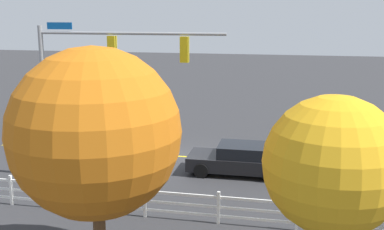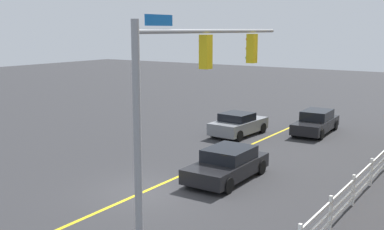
# 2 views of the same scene
# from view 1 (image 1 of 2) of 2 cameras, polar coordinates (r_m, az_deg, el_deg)

# --- Properties ---
(ground_plane) EXTENTS (120.00, 120.00, 0.00)m
(ground_plane) POSITION_cam_1_polar(r_m,az_deg,el_deg) (23.59, -1.33, -5.04)
(ground_plane) COLOR #2D2D30
(lane_center_stripe) EXTENTS (28.00, 0.16, 0.01)m
(lane_center_stripe) POSITION_cam_1_polar(r_m,az_deg,el_deg) (23.03, 8.45, -5.60)
(lane_center_stripe) COLOR gold
(lane_center_stripe) RESTS_ON ground_plane
(signal_assembly) EXTENTS (7.87, 0.37, 6.64)m
(signal_assembly) POSITION_cam_1_polar(r_m,az_deg,el_deg) (19.73, -11.59, 5.30)
(signal_assembly) COLOR gray
(signal_assembly) RESTS_ON ground_plane
(car_1) EXTENTS (4.38, 2.03, 1.34)m
(car_1) POSITION_cam_1_polar(r_m,az_deg,el_deg) (21.08, 5.69, -5.35)
(car_1) COLOR black
(car_1) RESTS_ON ground_plane
(white_rail_fence) EXTENTS (26.10, 0.10, 1.15)m
(white_rail_fence) POSITION_cam_1_polar(r_m,az_deg,el_deg) (16.21, 3.23, -11.07)
(white_rail_fence) COLOR white
(white_rail_fence) RESTS_ON ground_plane
(tree_0) EXTENTS (2.88, 2.88, 5.45)m
(tree_0) POSITION_cam_1_polar(r_m,az_deg,el_deg) (10.01, 16.70, -6.10)
(tree_0) COLOR brown
(tree_0) RESTS_ON ground_plane
(tree_3) EXTENTS (4.51, 4.51, 6.24)m
(tree_3) POSITION_cam_1_polar(r_m,az_deg,el_deg) (12.45, -11.66, -2.18)
(tree_3) COLOR brown
(tree_3) RESTS_ON ground_plane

